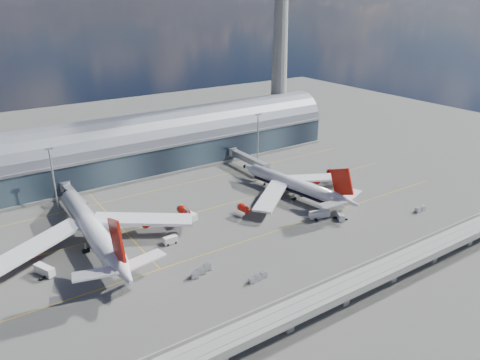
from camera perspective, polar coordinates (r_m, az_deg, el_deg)
ground at (r=174.05m, az=-0.56°, el=-5.89°), size 500.00×500.00×0.00m
taxi_lines at (r=191.01m, az=-4.22°, el=-3.34°), size 200.00×80.12×0.01m
terminal at (r=234.10m, az=-11.18°, el=4.03°), size 200.00×30.00×28.00m
control_tower at (r=273.16m, az=4.89°, el=15.49°), size 19.00×19.00×103.00m
guideway at (r=135.29m, az=12.71°, el=-12.70°), size 220.00×8.50×7.20m
floodlight_mast_left at (r=198.80m, az=-21.82°, el=0.38°), size 3.00×0.70×25.70m
floodlight_mast_right at (r=237.67m, az=2.19°, el=5.28°), size 3.00×0.70×25.70m
airliner_left at (r=166.08m, az=-17.52°, el=-5.81°), size 73.29×76.97×23.47m
airliner_right at (r=199.80m, az=6.72°, el=-0.66°), size 60.10×62.87×19.99m
jet_bridge_left at (r=201.18m, az=-19.75°, el=-1.68°), size 4.40×28.00×7.25m
jet_bridge_right at (r=231.93m, az=0.79°, el=2.68°), size 4.40×32.00×7.25m
service_truck_0 at (r=158.33m, az=-22.73°, el=-10.11°), size 5.16×7.67×3.03m
service_truck_1 at (r=164.92m, az=-8.47°, el=-7.27°), size 4.75×2.40×2.74m
service_truck_2 at (r=183.62m, az=9.65°, el=-4.14°), size 8.53×4.20×2.97m
service_truck_3 at (r=184.03m, az=12.14°, el=-4.35°), size 4.48×5.69×2.60m
service_truck_4 at (r=180.35m, az=-6.01°, el=-4.43°), size 3.49×5.72×3.09m
service_truck_5 at (r=172.37m, az=-15.40°, el=-6.47°), size 6.46×4.82×2.93m
cargo_train_0 at (r=147.66m, az=-4.75°, el=-11.00°), size 8.51×4.16×1.87m
cargo_train_1 at (r=144.46m, az=2.21°, el=-11.82°), size 7.07×2.19×1.56m
cargo_train_2 at (r=200.09m, az=21.12°, el=-3.32°), size 5.66×1.98×1.90m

